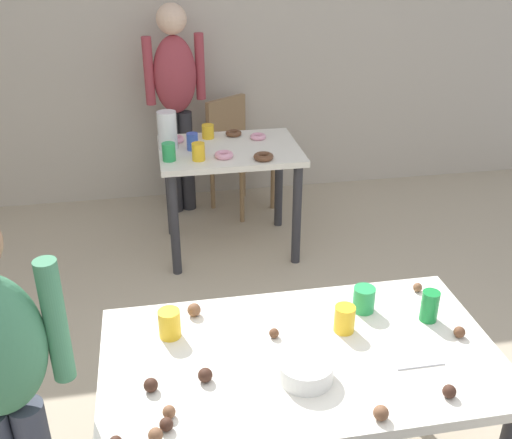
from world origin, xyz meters
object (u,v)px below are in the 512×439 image
at_px(dining_table_far, 230,166).
at_px(person_adult_far, 176,92).
at_px(chair_far_table, 236,148).
at_px(mixing_bowl, 306,370).
at_px(soda_can, 430,306).
at_px(dining_table_near, 301,374).
at_px(pitcher_far, 167,131).

relative_size(dining_table_far, person_adult_far, 0.58).
height_order(chair_far_table, person_adult_far, person_adult_far).
relative_size(person_adult_far, mixing_bowl, 8.67).
bearing_deg(soda_can, person_adult_far, 106.01).
height_order(person_adult_far, mixing_bowl, person_adult_far).
xyz_separation_m(dining_table_near, person_adult_far, (-0.25, 2.80, 0.30)).
xyz_separation_m(dining_table_far, mixing_bowl, (-0.06, -2.23, 0.16)).
bearing_deg(soda_can, mixing_bowl, -156.72).
xyz_separation_m(chair_far_table, soda_can, (0.34, -2.69, 0.31)).
distance_m(dining_table_far, soda_can, 2.07).
xyz_separation_m(dining_table_near, chair_far_table, (0.18, 2.79, -0.16)).
height_order(mixing_bowl, soda_can, soda_can).
bearing_deg(mixing_bowl, soda_can, 23.28).
bearing_deg(pitcher_far, dining_table_near, -80.74).
xyz_separation_m(chair_far_table, pitcher_far, (-0.54, -0.64, 0.38)).
distance_m(person_adult_far, mixing_bowl, 2.94).
bearing_deg(person_adult_far, soda_can, -73.99).
height_order(dining_table_far, person_adult_far, person_adult_far).
xyz_separation_m(dining_table_far, pitcher_far, (-0.40, 0.05, 0.25)).
relative_size(dining_table_near, soda_can, 11.34).
bearing_deg(person_adult_far, chair_far_table, -0.59).
bearing_deg(soda_can, pitcher_far, 113.00).
relative_size(soda_can, pitcher_far, 0.49).
xyz_separation_m(dining_table_near, dining_table_far, (0.04, 2.11, -0.04)).
distance_m(dining_table_far, chair_far_table, 0.71).
distance_m(dining_table_near, pitcher_far, 2.20).
bearing_deg(dining_table_far, mixing_bowl, -91.56).
bearing_deg(chair_far_table, soda_can, -82.89).
bearing_deg(pitcher_far, dining_table_far, -6.90).
distance_m(chair_far_table, person_adult_far, 0.63).
relative_size(person_adult_far, pitcher_far, 6.32).
bearing_deg(pitcher_far, person_adult_far, 81.28).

